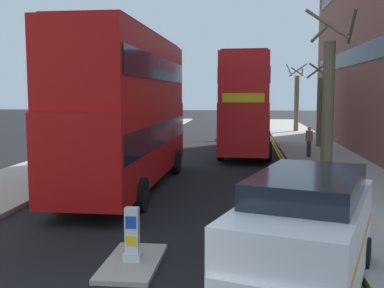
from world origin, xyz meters
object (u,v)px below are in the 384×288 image
(double_decker_bus_oncoming, at_px, (247,101))
(taxi_minivan, at_px, (304,234))
(keep_left_bollard, at_px, (132,236))
(double_decker_bus_away, at_px, (128,107))
(pedestrian_far, at_px, (309,141))

(double_decker_bus_oncoming, height_order, taxi_minivan, double_decker_bus_oncoming)
(keep_left_bollard, height_order, double_decker_bus_away, double_decker_bus_away)
(keep_left_bollard, height_order, taxi_minivan, taxi_minivan)
(keep_left_bollard, relative_size, taxi_minivan, 0.22)
(taxi_minivan, bearing_deg, double_decker_bus_oncoming, 92.63)
(double_decker_bus_oncoming, bearing_deg, pedestrian_far, -38.30)
(taxi_minivan, bearing_deg, keep_left_bollard, 163.44)
(keep_left_bollard, distance_m, double_decker_bus_oncoming, 18.80)
(double_decker_bus_oncoming, distance_m, pedestrian_far, 4.61)
(keep_left_bollard, height_order, double_decker_bus_oncoming, double_decker_bus_oncoming)
(double_decker_bus_away, distance_m, double_decker_bus_oncoming, 11.69)
(keep_left_bollard, relative_size, double_decker_bus_away, 0.10)
(pedestrian_far, bearing_deg, keep_left_bollard, -109.63)
(double_decker_bus_away, relative_size, taxi_minivan, 2.10)
(double_decker_bus_away, xyz_separation_m, pedestrian_far, (7.66, 8.26, -2.04))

